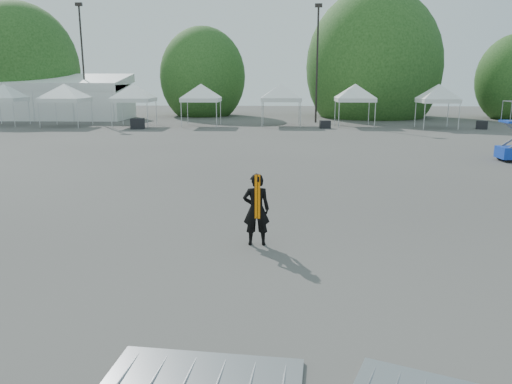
{
  "coord_description": "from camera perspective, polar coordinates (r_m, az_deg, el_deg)",
  "views": [
    {
      "loc": [
        -0.15,
        -11.85,
        3.66
      ],
      "look_at": [
        -0.63,
        -1.43,
        1.3
      ],
      "focal_mm": 35.0,
      "sensor_mm": 36.0,
      "label": 1
    }
  ],
  "objects": [
    {
      "name": "tent_d",
      "position": [
        40.65,
        -6.31,
        11.82
      ],
      "size": [
        4.18,
        4.18,
        3.88
      ],
      "color": "silver",
      "rests_on": "ground"
    },
    {
      "name": "marquee",
      "position": [
        51.72,
        -22.68,
        9.9
      ],
      "size": [
        15.0,
        6.25,
        4.23
      ],
      "color": "white",
      "rests_on": "ground"
    },
    {
      "name": "barrier_left",
      "position": [
        6.61,
        -6.07,
        -20.55
      ],
      "size": [
        2.53,
        1.43,
        0.08
      ],
      "rotation": [
        0.0,
        0.0,
        -0.09
      ],
      "color": "gray",
      "rests_on": "ground"
    },
    {
      "name": "tent_f",
      "position": [
        41.13,
        11.29,
        11.66
      ],
      "size": [
        4.22,
        4.22,
        3.88
      ],
      "color": "silver",
      "rests_on": "ground"
    },
    {
      "name": "crate_east",
      "position": [
        41.58,
        24.41,
        7.0
      ],
      "size": [
        0.99,
        0.9,
        0.62
      ],
      "primitive_type": "cube",
      "rotation": [
        0.0,
        0.0,
        -0.43
      ],
      "color": "black",
      "rests_on": "ground"
    },
    {
      "name": "tent_g",
      "position": [
        40.82,
        20.15,
        11.13
      ],
      "size": [
        3.86,
        3.86,
        3.88
      ],
      "color": "silver",
      "rests_on": "ground"
    },
    {
      "name": "tree_mid_e",
      "position": [
        51.68,
        13.25,
        13.72
      ],
      "size": [
        5.12,
        5.12,
        7.79
      ],
      "color": "#382314",
      "rests_on": "ground"
    },
    {
      "name": "light_pole_east",
      "position": [
        44.0,
        7.01,
        15.07
      ],
      "size": [
        0.6,
        0.25,
        9.8
      ],
      "color": "black",
      "rests_on": "ground"
    },
    {
      "name": "tent_e",
      "position": [
        40.82,
        2.92,
        11.88
      ],
      "size": [
        4.53,
        4.53,
        3.88
      ],
      "color": "silver",
      "rests_on": "ground"
    },
    {
      "name": "man",
      "position": [
        11.14,
        0.03,
        -1.99
      ],
      "size": [
        0.63,
        0.44,
        1.64
      ],
      "rotation": [
        0.0,
        0.0,
        3.22
      ],
      "color": "black",
      "rests_on": "ground"
    },
    {
      "name": "tent_c",
      "position": [
        41.32,
        -13.86,
        11.54
      ],
      "size": [
        4.27,
        4.27,
        3.88
      ],
      "color": "silver",
      "rests_on": "ground"
    },
    {
      "name": "tree_far_w",
      "position": [
        56.16,
        -25.37,
        12.44
      ],
      "size": [
        4.8,
        4.8,
        7.3
      ],
      "color": "#382314",
      "rests_on": "ground"
    },
    {
      "name": "tent_a",
      "position": [
        45.61,
        -26.84,
        10.64
      ],
      "size": [
        3.77,
        3.77,
        3.88
      ],
      "color": "silver",
      "rests_on": "ground"
    },
    {
      "name": "tree_mid_w",
      "position": [
        52.44,
        -6.09,
        12.96
      ],
      "size": [
        4.16,
        4.16,
        6.33
      ],
      "color": "#382314",
      "rests_on": "ground"
    },
    {
      "name": "crate_west",
      "position": [
        39.09,
        -13.38,
        7.6
      ],
      "size": [
        1.13,
        0.94,
        0.79
      ],
      "primitive_type": "cube",
      "rotation": [
        0.0,
        0.0,
        0.17
      ],
      "color": "black",
      "rests_on": "ground"
    },
    {
      "name": "ground",
      "position": [
        12.4,
        3.25,
        -4.43
      ],
      "size": [
        120.0,
        120.0,
        0.0
      ],
      "primitive_type": "plane",
      "color": "#474442",
      "rests_on": "ground"
    },
    {
      "name": "crate_mid",
      "position": [
        38.88,
        7.9,
        7.66
      ],
      "size": [
        0.84,
        0.69,
        0.6
      ],
      "primitive_type": "cube",
      "rotation": [
        0.0,
        0.0,
        0.12
      ],
      "color": "black",
      "rests_on": "ground"
    },
    {
      "name": "tent_b",
      "position": [
        42.9,
        -21.08,
        11.11
      ],
      "size": [
        4.54,
        4.54,
        3.88
      ],
      "color": "silver",
      "rests_on": "ground"
    },
    {
      "name": "light_pole_west",
      "position": [
        49.25,
        -19.22,
        14.51
      ],
      "size": [
        0.6,
        0.25,
        10.3
      ],
      "color": "black",
      "rests_on": "ground"
    }
  ]
}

